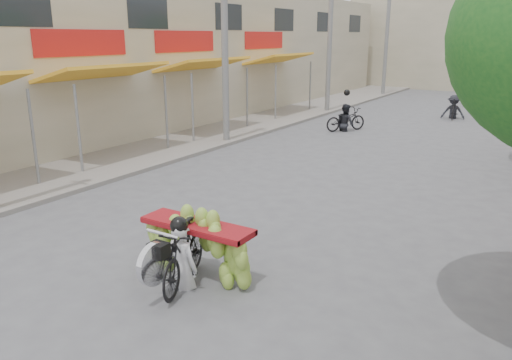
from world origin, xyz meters
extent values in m
cube|color=gray|center=(-7.00, 15.00, 0.06)|extent=(4.00, 60.00, 0.12)
cube|color=#B1A78C|center=(-12.00, 14.00, 3.00)|extent=(8.00, 40.00, 6.00)
cylinder|color=slate|center=(-6.30, 4.80, 1.27)|extent=(0.08, 0.08, 2.55)
cube|color=gold|center=(-7.12, 8.00, 2.75)|extent=(1.77, 4.00, 0.53)
cylinder|color=slate|center=(-6.30, 6.20, 1.27)|extent=(0.08, 0.08, 2.55)
cylinder|color=slate|center=(-6.30, 9.80, 1.27)|extent=(0.08, 0.08, 2.55)
cube|color=red|center=(-8.00, 8.00, 3.60)|extent=(0.10, 3.50, 0.80)
cube|color=gold|center=(-7.12, 13.00, 2.75)|extent=(1.77, 4.00, 0.53)
cylinder|color=slate|center=(-6.30, 11.20, 1.27)|extent=(0.08, 0.08, 2.55)
cylinder|color=slate|center=(-6.30, 14.80, 1.27)|extent=(0.08, 0.08, 2.55)
cube|color=red|center=(-8.00, 13.00, 3.60)|extent=(0.10, 3.50, 0.80)
cube|color=gold|center=(-7.12, 19.00, 2.75)|extent=(1.77, 4.00, 0.53)
cylinder|color=slate|center=(-6.30, 17.20, 1.27)|extent=(0.08, 0.08, 2.55)
cylinder|color=slate|center=(-6.30, 20.80, 1.27)|extent=(0.08, 0.08, 2.55)
cube|color=red|center=(-8.00, 19.00, 3.60)|extent=(0.10, 3.50, 0.80)
cube|color=#1E2328|center=(-8.02, 6.00, 4.60)|extent=(0.08, 2.00, 1.10)
cube|color=#1E2328|center=(-8.02, 11.00, 4.60)|extent=(0.08, 2.00, 1.10)
cube|color=#1E2328|center=(-8.02, 16.00, 4.60)|extent=(0.08, 2.00, 1.10)
cube|color=#1E2328|center=(-8.02, 21.00, 4.60)|extent=(0.08, 2.00, 1.10)
cube|color=#1E2328|center=(-8.02, 26.00, 4.60)|extent=(0.08, 2.00, 1.10)
cube|color=#1E2328|center=(-8.02, 31.00, 4.60)|extent=(0.08, 2.00, 1.10)
cube|color=#B1A78C|center=(0.00, 38.00, 3.50)|extent=(20.00, 6.00, 7.00)
cylinder|color=slate|center=(-5.40, 12.00, 4.00)|extent=(0.24, 0.24, 8.00)
cylinder|color=slate|center=(-5.40, 21.00, 4.00)|extent=(0.24, 0.24, 8.00)
cylinder|color=slate|center=(-5.40, 30.00, 4.00)|extent=(0.24, 0.24, 8.00)
imported|color=black|center=(0.34, 2.71, 0.52)|extent=(1.04, 1.82, 1.03)
cylinder|color=silver|center=(0.34, 2.06, 0.62)|extent=(0.10, 0.66, 0.66)
cube|color=black|center=(0.34, 2.16, 0.80)|extent=(0.28, 0.22, 0.22)
cylinder|color=silver|center=(0.34, 2.26, 1.02)|extent=(0.60, 0.05, 0.05)
cube|color=maroon|center=(0.34, 3.06, 0.88)|extent=(1.94, 0.55, 0.10)
imported|color=silver|center=(0.34, 2.66, 1.06)|extent=(0.55, 0.41, 1.52)
sphere|color=black|center=(0.34, 2.63, 1.79)|extent=(0.28, 0.28, 0.28)
imported|color=black|center=(-2.61, 16.61, 0.48)|extent=(1.49, 1.77, 0.96)
imported|color=#23242A|center=(-2.61, 16.61, 1.12)|extent=(0.93, 0.84, 1.65)
sphere|color=black|center=(-2.61, 16.61, 1.58)|extent=(0.26, 0.26, 0.26)
imported|color=black|center=(0.54, 22.28, 0.53)|extent=(0.79, 1.87, 1.07)
imported|color=#23242A|center=(0.54, 22.28, 1.12)|extent=(1.13, 0.71, 1.65)
sphere|color=black|center=(0.54, 22.28, 1.58)|extent=(0.26, 0.26, 0.26)
imported|color=black|center=(1.54, 28.08, 0.43)|extent=(1.03, 1.65, 0.87)
imported|color=#23242A|center=(1.54, 28.08, 1.12)|extent=(1.09, 0.82, 1.65)
sphere|color=black|center=(1.54, 28.08, 1.58)|extent=(0.26, 0.26, 0.26)
camera|label=1|loc=(5.10, -2.78, 3.81)|focal=35.00mm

